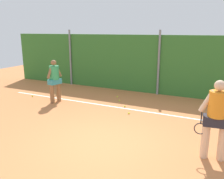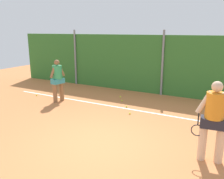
{
  "view_description": "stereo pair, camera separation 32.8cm",
  "coord_description": "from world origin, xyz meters",
  "px_view_note": "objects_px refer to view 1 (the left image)",
  "views": [
    {
      "loc": [
        2.72,
        -5.09,
        2.96
      ],
      "look_at": [
        -0.42,
        1.47,
        1.11
      ],
      "focal_mm": 37.85,
      "sensor_mm": 36.0,
      "label": 1
    },
    {
      "loc": [
        3.02,
        -4.94,
        2.96
      ],
      "look_at": [
        -0.42,
        1.47,
        1.11
      ],
      "focal_mm": 37.85,
      "sensor_mm": 36.0,
      "label": 2
    }
  ],
  "objects_px": {
    "player_midcourt": "(55,79)",
    "tennis_ball_4": "(32,96)",
    "tennis_ball_0": "(117,97)",
    "tennis_ball_2": "(125,106)",
    "player_foreground_near": "(216,116)",
    "tennis_ball_3": "(129,113)",
    "tennis_ball_6": "(119,100)"
  },
  "relations": [
    {
      "from": "player_midcourt",
      "to": "tennis_ball_2",
      "type": "bearing_deg",
      "value": -65.66
    },
    {
      "from": "tennis_ball_0",
      "to": "tennis_ball_6",
      "type": "height_order",
      "value": "same"
    },
    {
      "from": "player_midcourt",
      "to": "tennis_ball_4",
      "type": "bearing_deg",
      "value": 95.42
    },
    {
      "from": "tennis_ball_4",
      "to": "tennis_ball_0",
      "type": "bearing_deg",
      "value": 24.16
    },
    {
      "from": "player_foreground_near",
      "to": "tennis_ball_3",
      "type": "relative_size",
      "value": 28.69
    },
    {
      "from": "player_foreground_near",
      "to": "tennis_ball_6",
      "type": "height_order",
      "value": "player_foreground_near"
    },
    {
      "from": "tennis_ball_2",
      "to": "tennis_ball_4",
      "type": "xyz_separation_m",
      "value": [
        -4.37,
        -0.44,
        0.0
      ]
    },
    {
      "from": "tennis_ball_2",
      "to": "tennis_ball_3",
      "type": "xyz_separation_m",
      "value": [
        0.43,
        -0.65,
        0.0
      ]
    },
    {
      "from": "tennis_ball_6",
      "to": "player_foreground_near",
      "type": "bearing_deg",
      "value": -40.41
    },
    {
      "from": "player_foreground_near",
      "to": "tennis_ball_4",
      "type": "distance_m",
      "value": 8.06
    },
    {
      "from": "player_foreground_near",
      "to": "tennis_ball_2",
      "type": "bearing_deg",
      "value": -44.39
    },
    {
      "from": "player_midcourt",
      "to": "tennis_ball_0",
      "type": "bearing_deg",
      "value": -37.01
    },
    {
      "from": "player_foreground_near",
      "to": "player_midcourt",
      "type": "relative_size",
      "value": 1.07
    },
    {
      "from": "player_foreground_near",
      "to": "tennis_ball_2",
      "type": "xyz_separation_m",
      "value": [
        -3.32,
        2.62,
        -1.03
      ]
    },
    {
      "from": "tennis_ball_2",
      "to": "player_foreground_near",
      "type": "bearing_deg",
      "value": -38.24
    },
    {
      "from": "player_midcourt",
      "to": "tennis_ball_0",
      "type": "xyz_separation_m",
      "value": [
        2.05,
        1.76,
        -0.96
      ]
    },
    {
      "from": "tennis_ball_4",
      "to": "tennis_ball_6",
      "type": "xyz_separation_m",
      "value": [
        3.85,
        1.09,
        0.0
      ]
    },
    {
      "from": "tennis_ball_3",
      "to": "tennis_ball_6",
      "type": "bearing_deg",
      "value": 126.12
    },
    {
      "from": "tennis_ball_4",
      "to": "tennis_ball_6",
      "type": "height_order",
      "value": "same"
    },
    {
      "from": "tennis_ball_3",
      "to": "tennis_ball_6",
      "type": "xyz_separation_m",
      "value": [
        -0.95,
        1.3,
        0.0
      ]
    },
    {
      "from": "tennis_ball_0",
      "to": "tennis_ball_2",
      "type": "relative_size",
      "value": 1.0
    },
    {
      "from": "tennis_ball_3",
      "to": "tennis_ball_4",
      "type": "distance_m",
      "value": 4.81
    },
    {
      "from": "tennis_ball_0",
      "to": "tennis_ball_2",
      "type": "xyz_separation_m",
      "value": [
        0.84,
        -1.15,
        0.0
      ]
    },
    {
      "from": "tennis_ball_0",
      "to": "tennis_ball_2",
      "type": "height_order",
      "value": "same"
    },
    {
      "from": "player_foreground_near",
      "to": "tennis_ball_2",
      "type": "height_order",
      "value": "player_foreground_near"
    },
    {
      "from": "tennis_ball_0",
      "to": "tennis_ball_4",
      "type": "height_order",
      "value": "same"
    },
    {
      "from": "player_midcourt",
      "to": "tennis_ball_6",
      "type": "relative_size",
      "value": 26.89
    },
    {
      "from": "tennis_ball_3",
      "to": "tennis_ball_6",
      "type": "distance_m",
      "value": 1.61
    },
    {
      "from": "player_midcourt",
      "to": "tennis_ball_4",
      "type": "height_order",
      "value": "player_midcourt"
    },
    {
      "from": "player_midcourt",
      "to": "tennis_ball_2",
      "type": "distance_m",
      "value": 3.11
    },
    {
      "from": "player_midcourt",
      "to": "tennis_ball_2",
      "type": "height_order",
      "value": "player_midcourt"
    },
    {
      "from": "tennis_ball_3",
      "to": "player_foreground_near",
      "type": "bearing_deg",
      "value": -34.23
    }
  ]
}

